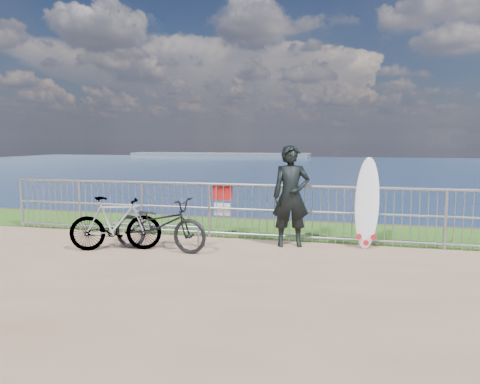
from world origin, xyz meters
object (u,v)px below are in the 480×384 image
(surfer, at_px, (291,196))
(bicycle_near, at_px, (159,224))
(bicycle_far, at_px, (116,223))
(surfboard, at_px, (367,206))

(surfer, height_order, bicycle_near, surfer)
(surfer, height_order, bicycle_far, surfer)
(bicycle_near, bearing_deg, surfer, -61.14)
(surfboard, bearing_deg, bicycle_far, -163.03)
(surfboard, distance_m, bicycle_far, 4.62)
(surfboard, relative_size, bicycle_far, 1.03)
(surfboard, distance_m, bicycle_near, 3.82)
(surfer, relative_size, bicycle_far, 1.16)
(bicycle_far, bearing_deg, surfer, -89.42)
(surfer, distance_m, surfboard, 1.41)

